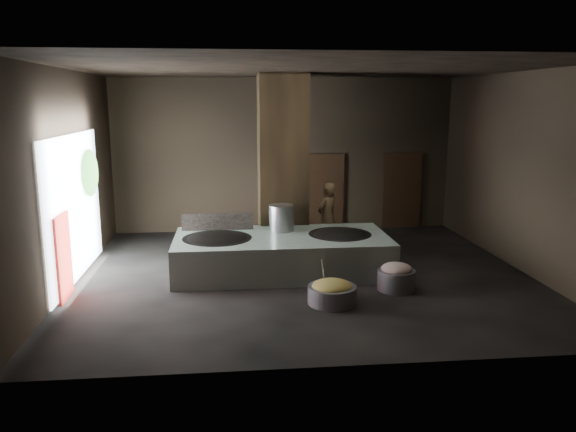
{
  "coord_description": "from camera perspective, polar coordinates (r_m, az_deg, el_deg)",
  "views": [
    {
      "loc": [
        -1.61,
        -12.04,
        3.86
      ],
      "look_at": [
        -0.31,
        0.48,
        1.25
      ],
      "focal_mm": 35.0,
      "sensor_mm": 36.0,
      "label": 1
    }
  ],
  "objects": [
    {
      "name": "ceiling",
      "position": [
        12.17,
        1.76,
        14.96
      ],
      "size": [
        10.0,
        9.0,
        0.1
      ],
      "primitive_type": "cube",
      "color": "black",
      "rests_on": "back_wall"
    },
    {
      "name": "wok_left_rim",
      "position": [
        12.61,
        -7.21,
        -2.33
      ],
      "size": [
        1.55,
        1.55,
        0.05
      ],
      "primitive_type": "cylinder",
      "color": "black",
      "rests_on": "hearth_platform"
    },
    {
      "name": "doorway_near",
      "position": [
        16.95,
        3.7,
        2.32
      ],
      "size": [
        1.18,
        0.08,
        2.38
      ],
      "primitive_type": "cube",
      "color": "black",
      "rests_on": "ground"
    },
    {
      "name": "left_opening",
      "position": [
        12.89,
        -20.84,
        0.84
      ],
      "size": [
        0.04,
        4.2,
        3.1
      ],
      "primitive_type": "cube",
      "color": "white",
      "rests_on": "ground"
    },
    {
      "name": "meat_fill",
      "position": [
        11.81,
        10.98,
        -5.29
      ],
      "size": [
        0.64,
        0.64,
        0.24
      ],
      "primitive_type": "ellipsoid",
      "color": "#AB6F66",
      "rests_on": "meat_basin"
    },
    {
      "name": "meat_basin",
      "position": [
        11.88,
        10.94,
        -6.39
      ],
      "size": [
        0.87,
        0.87,
        0.42
      ],
      "primitive_type": "cylinder",
      "rotation": [
        0.0,
        0.0,
        -0.14
      ],
      "color": "slate",
      "rests_on": "ground"
    },
    {
      "name": "wok_left",
      "position": [
        12.62,
        -7.2,
        -2.64
      ],
      "size": [
        1.52,
        1.52,
        0.42
      ],
      "primitive_type": "ellipsoid",
      "color": "black",
      "rests_on": "hearth_platform"
    },
    {
      "name": "front_wall",
      "position": [
        7.83,
        6.09,
        -0.2
      ],
      "size": [
        10.0,
        0.1,
        4.5
      ],
      "primitive_type": "cube",
      "color": "black",
      "rests_on": "ground"
    },
    {
      "name": "left_wall",
      "position": [
        12.62,
        -21.72,
        3.56
      ],
      "size": [
        0.1,
        9.0,
        4.5
      ],
      "primitive_type": "cube",
      "color": "black",
      "rests_on": "ground"
    },
    {
      "name": "right_wall",
      "position": [
        13.85,
        22.93,
        4.12
      ],
      "size": [
        0.1,
        9.0,
        4.5
      ],
      "primitive_type": "cube",
      "color": "black",
      "rests_on": "ground"
    },
    {
      "name": "veg_fill",
      "position": [
        10.9,
        4.51,
        -7.11
      ],
      "size": [
        0.77,
        0.77,
        0.24
      ],
      "primitive_type": "ellipsoid",
      "color": "#889F4C",
      "rests_on": "veg_basin"
    },
    {
      "name": "stock_pot",
      "position": [
        13.17,
        -0.66,
        -0.24
      ],
      "size": [
        0.59,
        0.59,
        0.63
      ],
      "primitive_type": "cylinder",
      "color": "#AEB2B6",
      "rests_on": "hearth_platform"
    },
    {
      "name": "veg_basin",
      "position": [
        10.95,
        4.5,
        -7.98
      ],
      "size": [
        0.98,
        0.98,
        0.35
      ],
      "primitive_type": "cylinder",
      "rotation": [
        0.0,
        0.0,
        0.04
      ],
      "color": "slate",
      "rests_on": "ground"
    },
    {
      "name": "back_wall",
      "position": [
        16.75,
        -0.38,
        6.2
      ],
      "size": [
        10.0,
        0.1,
        4.5
      ],
      "primitive_type": "cube",
      "color": "black",
      "rests_on": "ground"
    },
    {
      "name": "floor",
      "position": [
        12.76,
        1.63,
        -6.13
      ],
      "size": [
        10.0,
        9.0,
        0.1
      ],
      "primitive_type": "cube",
      "color": "black",
      "rests_on": "ground"
    },
    {
      "name": "pavilion_sliver",
      "position": [
        11.81,
        -21.83,
        -3.91
      ],
      "size": [
        0.05,
        0.9,
        1.7
      ],
      "primitive_type": "cube",
      "color": "maroon",
      "rests_on": "ground"
    },
    {
      "name": "pillar",
      "position": [
        14.09,
        -0.55,
        5.16
      ],
      "size": [
        1.2,
        1.2,
        4.5
      ],
      "primitive_type": "cube",
      "color": "black",
      "rests_on": "ground"
    },
    {
      "name": "doorway_near_glow",
      "position": [
        17.0,
        3.23,
        2.18
      ],
      "size": [
        0.75,
        0.04,
        1.77
      ],
      "primitive_type": "cube",
      "color": "#8C6647",
      "rests_on": "ground"
    },
    {
      "name": "doorway_far_glow",
      "position": [
        17.48,
        11.09,
        2.25
      ],
      "size": [
        0.78,
        0.04,
        1.84
      ],
      "primitive_type": "cube",
      "color": "#8C6647",
      "rests_on": "ground"
    },
    {
      "name": "tree_silhouette",
      "position": [
        13.83,
        -19.47,
        4.15
      ],
      "size": [
        0.28,
        1.1,
        1.1
      ],
      "primitive_type": "ellipsoid",
      "color": "#194714",
      "rests_on": "left_opening"
    },
    {
      "name": "splash_guard",
      "position": [
        13.34,
        -7.17,
        -0.62
      ],
      "size": [
        1.68,
        0.07,
        0.42
      ],
      "primitive_type": "cube",
      "rotation": [
        0.0,
        0.0,
        0.0
      ],
      "color": "black",
      "rests_on": "hearth_platform"
    },
    {
      "name": "hearth_platform",
      "position": [
        12.8,
        -0.65,
        -3.87
      ],
      "size": [
        4.83,
        2.32,
        0.84
      ],
      "primitive_type": "cube",
      "rotation": [
        0.0,
        0.0,
        0.0
      ],
      "color": "#BACEBB",
      "rests_on": "ground"
    },
    {
      "name": "cook",
      "position": [
        14.54,
        4.0,
        -0.1
      ],
      "size": [
        0.77,
        0.74,
        1.78
      ],
      "primitive_type": "imported",
      "rotation": [
        0.0,
        0.0,
        3.83
      ],
      "color": "#9F7F50",
      "rests_on": "ground"
    },
    {
      "name": "ladle",
      "position": [
        10.95,
        3.61,
        -5.9
      ],
      "size": [
        0.17,
        0.36,
        0.67
      ],
      "primitive_type": "cylinder",
      "rotation": [
        0.49,
        0.0,
        -0.4
      ],
      "color": "#AEB2B6",
      "rests_on": "veg_basin"
    },
    {
      "name": "doorway_far",
      "position": [
        17.51,
        11.48,
        2.41
      ],
      "size": [
        1.18,
        0.08,
        2.38
      ],
      "primitive_type": "cube",
      "color": "black",
      "rests_on": "ground"
    },
    {
      "name": "platform_cap",
      "position": [
        12.7,
        -0.65,
        -2.15
      ],
      "size": [
        4.72,
        2.27,
        0.03
      ],
      "primitive_type": "cube",
      "color": "black",
      "rests_on": "hearth_platform"
    },
    {
      "name": "wok_right",
      "position": [
        12.96,
        5.29,
        -2.22
      ],
      "size": [
        1.42,
        1.42,
        0.4
      ],
      "primitive_type": "ellipsoid",
      "color": "black",
      "rests_on": "hearth_platform"
    },
    {
      "name": "wok_right_rim",
      "position": [
        12.94,
        5.29,
        -1.92
      ],
      "size": [
        1.45,
        1.45,
        0.05
      ],
      "primitive_type": "cylinder",
      "color": "black",
      "rests_on": "hearth_platform"
    }
  ]
}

